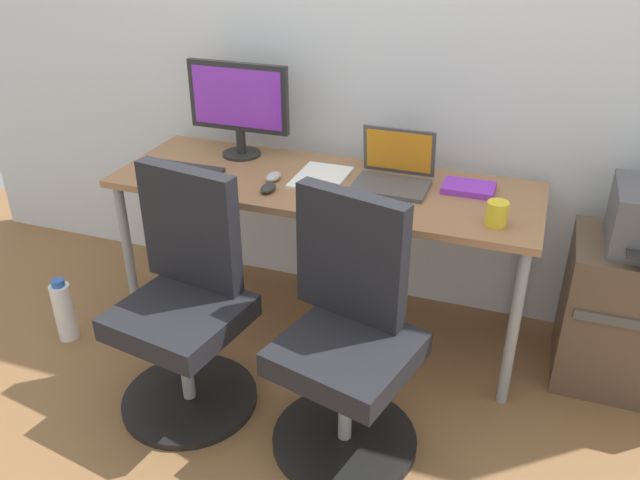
{
  "coord_description": "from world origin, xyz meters",
  "views": [
    {
      "loc": [
        0.84,
        -2.41,
        1.82
      ],
      "look_at": [
        0.0,
        -0.05,
        0.48
      ],
      "focal_mm": 36.47,
      "sensor_mm": 36.0,
      "label": 1
    }
  ],
  "objects_px": {
    "side_cabinet": "(639,316)",
    "water_bottle_on_floor": "(64,311)",
    "desktop_monitor": "(238,103)",
    "open_laptop": "(394,172)",
    "office_chair_left": "(186,306)",
    "coffee_mug": "(497,213)",
    "office_chair_right": "(348,341)"
  },
  "relations": [
    {
      "from": "office_chair_right",
      "to": "open_laptop",
      "type": "relative_size",
      "value": 3.03
    },
    {
      "from": "water_bottle_on_floor",
      "to": "desktop_monitor",
      "type": "distance_m",
      "value": 1.23
    },
    {
      "from": "office_chair_left",
      "to": "coffee_mug",
      "type": "bearing_deg",
      "value": 23.5
    },
    {
      "from": "office_chair_left",
      "to": "water_bottle_on_floor",
      "type": "height_order",
      "value": "office_chair_left"
    },
    {
      "from": "side_cabinet",
      "to": "water_bottle_on_floor",
      "type": "height_order",
      "value": "side_cabinet"
    },
    {
      "from": "water_bottle_on_floor",
      "to": "side_cabinet",
      "type": "bearing_deg",
      "value": 13.12
    },
    {
      "from": "water_bottle_on_floor",
      "to": "open_laptop",
      "type": "xyz_separation_m",
      "value": [
        1.36,
        0.58,
        0.64
      ]
    },
    {
      "from": "water_bottle_on_floor",
      "to": "coffee_mug",
      "type": "relative_size",
      "value": 3.37
    },
    {
      "from": "office_chair_left",
      "to": "coffee_mug",
      "type": "xyz_separation_m",
      "value": [
        1.07,
        0.47,
        0.36
      ]
    },
    {
      "from": "desktop_monitor",
      "to": "coffee_mug",
      "type": "height_order",
      "value": "desktop_monitor"
    },
    {
      "from": "water_bottle_on_floor",
      "to": "desktop_monitor",
      "type": "bearing_deg",
      "value": 48.22
    },
    {
      "from": "side_cabinet",
      "to": "water_bottle_on_floor",
      "type": "bearing_deg",
      "value": -166.88
    },
    {
      "from": "office_chair_right",
      "to": "side_cabinet",
      "type": "height_order",
      "value": "office_chair_right"
    },
    {
      "from": "water_bottle_on_floor",
      "to": "desktop_monitor",
      "type": "relative_size",
      "value": 0.65
    },
    {
      "from": "coffee_mug",
      "to": "side_cabinet",
      "type": "bearing_deg",
      "value": 20.7
    },
    {
      "from": "office_chair_right",
      "to": "office_chair_left",
      "type": "bearing_deg",
      "value": 179.9
    },
    {
      "from": "desktop_monitor",
      "to": "open_laptop",
      "type": "xyz_separation_m",
      "value": [
        0.76,
        -0.1,
        -0.19
      ]
    },
    {
      "from": "office_chair_right",
      "to": "water_bottle_on_floor",
      "type": "bearing_deg",
      "value": 174.54
    },
    {
      "from": "office_chair_left",
      "to": "open_laptop",
      "type": "relative_size",
      "value": 3.03
    },
    {
      "from": "office_chair_left",
      "to": "desktop_monitor",
      "type": "xyz_separation_m",
      "value": [
        -0.13,
        0.81,
        0.56
      ]
    },
    {
      "from": "water_bottle_on_floor",
      "to": "desktop_monitor",
      "type": "height_order",
      "value": "desktop_monitor"
    },
    {
      "from": "office_chair_left",
      "to": "office_chair_right",
      "type": "xyz_separation_m",
      "value": [
        0.65,
        -0.0,
        0.0
      ]
    },
    {
      "from": "office_chair_left",
      "to": "office_chair_right",
      "type": "distance_m",
      "value": 0.65
    },
    {
      "from": "side_cabinet",
      "to": "desktop_monitor",
      "type": "bearing_deg",
      "value": 176.36
    },
    {
      "from": "office_chair_right",
      "to": "desktop_monitor",
      "type": "xyz_separation_m",
      "value": [
        -0.78,
        0.81,
        0.56
      ]
    },
    {
      "from": "side_cabinet",
      "to": "water_bottle_on_floor",
      "type": "relative_size",
      "value": 2.01
    },
    {
      "from": "office_chair_left",
      "to": "open_laptop",
      "type": "xyz_separation_m",
      "value": [
        0.62,
        0.71,
        0.36
      ]
    },
    {
      "from": "open_laptop",
      "to": "coffee_mug",
      "type": "bearing_deg",
      "value": -28.43
    },
    {
      "from": "office_chair_right",
      "to": "water_bottle_on_floor",
      "type": "distance_m",
      "value": 1.42
    },
    {
      "from": "office_chair_left",
      "to": "side_cabinet",
      "type": "relative_size",
      "value": 1.51
    },
    {
      "from": "side_cabinet",
      "to": "desktop_monitor",
      "type": "relative_size",
      "value": 1.3
    },
    {
      "from": "office_chair_right",
      "to": "side_cabinet",
      "type": "distance_m",
      "value": 1.24
    }
  ]
}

